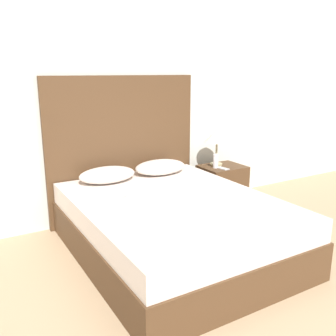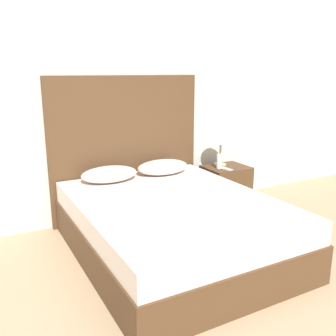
{
  "view_description": "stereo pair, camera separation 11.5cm",
  "coord_description": "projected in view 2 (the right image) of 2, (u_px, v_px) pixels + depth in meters",
  "views": [
    {
      "loc": [
        -1.47,
        -1.0,
        1.55
      ],
      "look_at": [
        0.11,
        1.67,
        0.75
      ],
      "focal_mm": 40.0,
      "sensor_mm": 36.0,
      "label": 1
    },
    {
      "loc": [
        -1.37,
        -1.06,
        1.55
      ],
      "look_at": [
        0.11,
        1.67,
        0.75
      ],
      "focal_mm": 40.0,
      "sensor_mm": 36.0,
      "label": 2
    }
  ],
  "objects": [
    {
      "name": "phone_on_bed",
      "position": [
        122.0,
        197.0,
        3.23
      ],
      "size": [
        0.16,
        0.14,
        0.01
      ],
      "color": "#B7B7BC",
      "rests_on": "bed"
    },
    {
      "name": "phone_on_nightstand",
      "position": [
        226.0,
        169.0,
        4.19
      ],
      "size": [
        0.09,
        0.16,
        0.01
      ],
      "color": "#B7B7BC",
      "rests_on": "nightstand"
    },
    {
      "name": "pillow_left",
      "position": [
        109.0,
        174.0,
        3.68
      ],
      "size": [
        0.56,
        0.37,
        0.15
      ],
      "color": "silver",
      "rests_on": "bed"
    },
    {
      "name": "toiletry_bottle",
      "position": [
        219.0,
        161.0,
        4.22
      ],
      "size": [
        0.06,
        0.06,
        0.16
      ],
      "color": "silver",
      "rests_on": "nightstand"
    },
    {
      "name": "table_lamp",
      "position": [
        221.0,
        137.0,
        4.28
      ],
      "size": [
        0.29,
        0.29,
        0.42
      ],
      "color": "tan",
      "rests_on": "nightstand"
    },
    {
      "name": "headboard",
      "position": [
        127.0,
        148.0,
        4.0
      ],
      "size": [
        1.66,
        0.05,
        1.52
      ],
      "color": "#4C331E",
      "rests_on": "ground_plane"
    },
    {
      "name": "pillow_right",
      "position": [
        163.0,
        167.0,
        3.96
      ],
      "size": [
        0.56,
        0.37,
        0.15
      ],
      "color": "silver",
      "rests_on": "bed"
    },
    {
      "name": "nightstand",
      "position": [
        226.0,
        187.0,
        4.38
      ],
      "size": [
        0.49,
        0.4,
        0.49
      ],
      "color": "#4C331E",
      "rests_on": "ground_plane"
    },
    {
      "name": "bed",
      "position": [
        173.0,
        226.0,
        3.25
      ],
      "size": [
        1.58,
        2.0,
        0.5
      ],
      "color": "#4C331E",
      "rests_on": "ground_plane"
    },
    {
      "name": "wall_back",
      "position": [
        112.0,
        92.0,
        3.86
      ],
      "size": [
        10.0,
        0.06,
        2.7
      ],
      "color": "silver",
      "rests_on": "ground_plane"
    }
  ]
}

